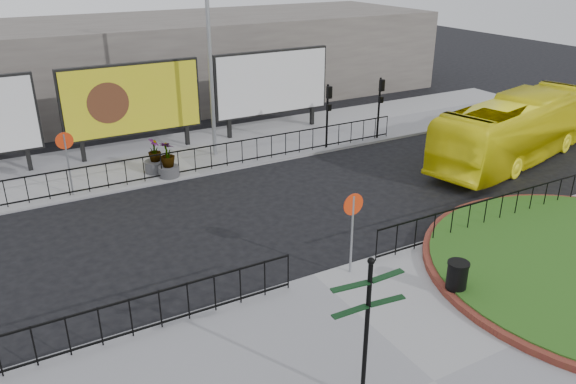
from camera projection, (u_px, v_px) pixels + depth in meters
ground at (313, 278)px, 16.20m from camera, size 90.00×90.00×0.00m
pavement_near at (434, 383)px, 12.17m from camera, size 30.00×10.00×0.12m
pavement_far at (177, 155)px, 25.79m from camera, size 44.00×6.00×0.12m
railing_near_left at (100, 327)px, 13.00m from camera, size 10.00×0.10×1.10m
railing_near_right at (485, 213)px, 18.61m from camera, size 9.00×0.10×1.10m
railing_far at (219, 156)px, 23.84m from camera, size 18.00×0.10×1.10m
speed_sign_far at (66, 150)px, 20.74m from camera, size 0.64×0.07×2.47m
speed_sign_near at (353, 216)px, 15.57m from camera, size 0.64×0.07×2.47m
billboard_mid at (133, 100)px, 24.89m from camera, size 6.20×0.31×4.10m
billboard_right at (272, 83)px, 28.03m from camera, size 6.20×0.31×4.10m
lamp_post at (210, 50)px, 23.78m from camera, size 0.74×0.18×9.23m
signal_pole_a at (328, 107)px, 25.77m from camera, size 0.22×0.26×3.00m
signal_pole_b at (380, 99)px, 27.11m from camera, size 0.22×0.26×3.00m
building_backdrop at (117, 66)px, 32.84m from camera, size 40.00×10.00×5.00m
fingerpost_sign at (367, 319)px, 10.79m from camera, size 1.60×0.33×3.41m
litter_bin at (457, 278)px, 15.03m from camera, size 0.59×0.59×0.98m
bus at (517, 129)px, 24.69m from camera, size 10.81×4.83×2.93m
planter_a at (155, 160)px, 23.44m from camera, size 0.92×0.92×1.44m
planter_b at (168, 162)px, 22.89m from camera, size 0.86×0.86×1.52m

